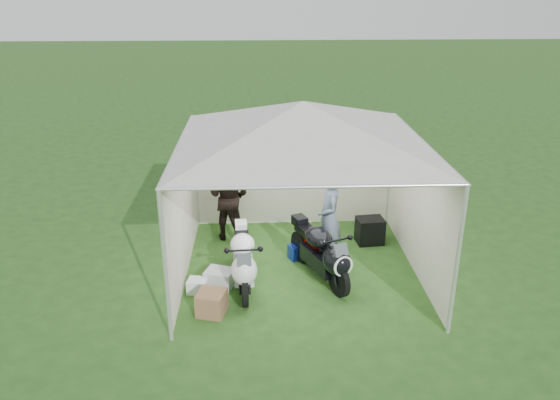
# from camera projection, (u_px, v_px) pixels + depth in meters

# --- Properties ---
(ground) EXTENTS (80.00, 80.00, 0.00)m
(ground) POSITION_uv_depth(u_px,v_px,m) (300.00, 268.00, 9.72)
(ground) COLOR #234418
(ground) RESTS_ON ground
(canopy_tent) EXTENTS (5.66, 5.66, 3.00)m
(canopy_tent) POSITION_uv_depth(u_px,v_px,m) (302.00, 127.00, 8.79)
(canopy_tent) COLOR silver
(canopy_tent) RESTS_ON ground
(motorcycle_white) EXTENTS (0.48, 1.85, 0.91)m
(motorcycle_white) POSITION_uv_depth(u_px,v_px,m) (243.00, 260.00, 8.94)
(motorcycle_white) COLOR black
(motorcycle_white) RESTS_ON ground
(motorcycle_black) EXTENTS (0.96, 1.79, 0.93)m
(motorcycle_black) POSITION_uv_depth(u_px,v_px,m) (322.00, 252.00, 9.16)
(motorcycle_black) COLOR black
(motorcycle_black) RESTS_ON ground
(paddock_stand) EXTENTS (0.42, 0.35, 0.27)m
(paddock_stand) POSITION_uv_depth(u_px,v_px,m) (299.00, 251.00, 10.03)
(paddock_stand) COLOR #1935D3
(paddock_stand) RESTS_ON ground
(person_dark_jacket) EXTENTS (1.05, 0.96, 1.76)m
(person_dark_jacket) POSITION_uv_depth(u_px,v_px,m) (229.00, 196.00, 10.57)
(person_dark_jacket) COLOR black
(person_dark_jacket) RESTS_ON ground
(person_blue_jacket) EXTENTS (0.47, 0.68, 1.79)m
(person_blue_jacket) POSITION_uv_depth(u_px,v_px,m) (329.00, 218.00, 9.56)
(person_blue_jacket) COLOR slate
(person_blue_jacket) RESTS_ON ground
(equipment_box) EXTENTS (0.55, 0.46, 0.51)m
(equipment_box) POSITION_uv_depth(u_px,v_px,m) (370.00, 231.00, 10.59)
(equipment_box) COLOR black
(equipment_box) RESTS_ON ground
(crate_0) EXTENTS (0.54, 0.48, 0.30)m
(crate_0) POSITION_uv_depth(u_px,v_px,m) (220.00, 278.00, 9.10)
(crate_0) COLOR #B6BBBF
(crate_0) RESTS_ON ground
(crate_1) EXTENTS (0.50, 0.50, 0.37)m
(crate_1) POSITION_uv_depth(u_px,v_px,m) (212.00, 303.00, 8.34)
(crate_1) COLOR brown
(crate_1) RESTS_ON ground
(crate_2) EXTENTS (0.35, 0.31, 0.23)m
(crate_2) POSITION_uv_depth(u_px,v_px,m) (198.00, 286.00, 8.94)
(crate_2) COLOR silver
(crate_2) RESTS_ON ground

